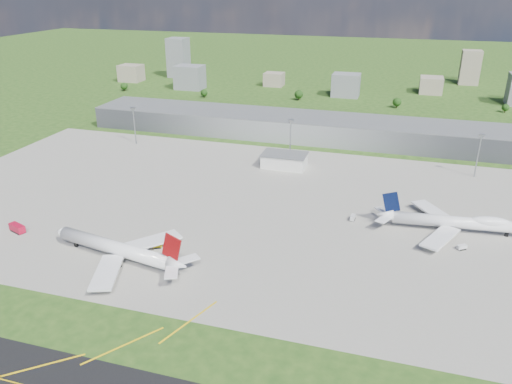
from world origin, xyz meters
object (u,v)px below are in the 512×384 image
(van_white_near, at_px, (353,218))
(fire_truck, at_px, (17,228))
(airliner_blue_quad, at_px, (455,222))
(tug_yellow, at_px, (158,246))
(airliner_red_twin, at_px, (119,250))
(van_white_far, at_px, (462,247))

(van_white_near, bearing_deg, fire_truck, 115.65)
(airliner_blue_quad, xyz_separation_m, fire_truck, (-190.66, -57.64, -2.99))
(airliner_blue_quad, relative_size, tug_yellow, 16.66)
(tug_yellow, bearing_deg, airliner_blue_quad, 2.66)
(airliner_blue_quad, xyz_separation_m, van_white_near, (-45.73, -1.32, -3.64))
(airliner_red_twin, relative_size, airliner_blue_quad, 1.01)
(airliner_red_twin, relative_size, van_white_near, 14.02)
(airliner_red_twin, xyz_separation_m, airliner_blue_quad, (132.73, 65.97, -0.11))
(tug_yellow, distance_m, van_white_near, 92.52)
(fire_truck, bearing_deg, van_white_far, 31.55)
(airliner_blue_quad, distance_m, van_white_far, 17.05)
(airliner_red_twin, relative_size, van_white_far, 15.36)
(fire_truck, height_order, van_white_far, fire_truck)
(airliner_red_twin, height_order, fire_truck, airliner_red_twin)
(airliner_red_twin, distance_m, fire_truck, 58.60)
(van_white_far, bearing_deg, fire_truck, 158.31)
(airliner_red_twin, bearing_deg, tug_yellow, -115.83)
(fire_truck, distance_m, tug_yellow, 68.03)
(airliner_blue_quad, height_order, van_white_near, airliner_blue_quad)
(fire_truck, bearing_deg, airliner_red_twin, 11.33)
(airliner_blue_quad, distance_m, tug_yellow, 133.62)
(fire_truck, xyz_separation_m, tug_yellow, (67.82, 5.19, -0.95))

